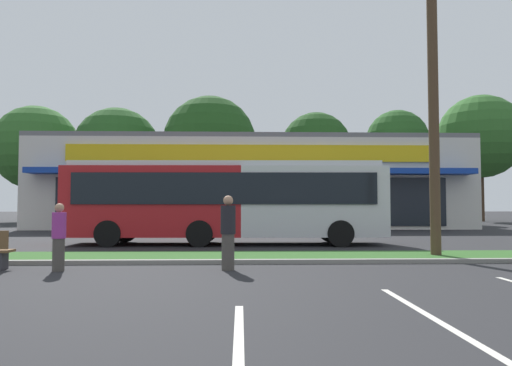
# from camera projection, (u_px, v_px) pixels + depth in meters

# --- Properties ---
(grass_median) EXTENTS (56.00, 2.20, 0.12)m
(grass_median) POSITION_uv_depth(u_px,v_px,m) (327.00, 256.00, 13.90)
(grass_median) COLOR #2D5B23
(grass_median) RESTS_ON ground_plane
(curb_lip) EXTENTS (56.00, 0.24, 0.12)m
(curb_lip) POSITION_uv_depth(u_px,v_px,m) (335.00, 261.00, 12.69)
(curb_lip) COLOR gray
(curb_lip) RESTS_ON ground_plane
(parking_stripe_0) EXTENTS (0.12, 4.80, 0.01)m
(parking_stripe_0) POSITION_uv_depth(u_px,v_px,m) (239.00, 355.00, 4.94)
(parking_stripe_0) COLOR silver
(parking_stripe_0) RESTS_ON ground_plane
(parking_stripe_1) EXTENTS (0.12, 4.80, 0.01)m
(parking_stripe_1) POSITION_uv_depth(u_px,v_px,m) (438.00, 321.00, 6.37)
(parking_stripe_1) COLOR silver
(parking_stripe_1) RESTS_ON ground_plane
(storefront_building) EXTENTS (29.30, 14.32, 6.22)m
(storefront_building) POSITION_uv_depth(u_px,v_px,m) (251.00, 185.00, 36.44)
(storefront_building) COLOR beige
(storefront_building) RESTS_ON ground_plane
(tree_far_left) EXTENTS (8.08, 8.08, 11.17)m
(tree_far_left) POSITION_uv_depth(u_px,v_px,m) (36.00, 148.00, 46.02)
(tree_far_left) COLOR #473323
(tree_far_left) RESTS_ON ground_plane
(tree_left) EXTENTS (8.08, 8.08, 10.67)m
(tree_left) POSITION_uv_depth(u_px,v_px,m) (117.00, 151.00, 44.47)
(tree_left) COLOR #473323
(tree_left) RESTS_ON ground_plane
(tree_mid_left) EXTENTS (8.36, 8.36, 11.42)m
(tree_mid_left) POSITION_uv_depth(u_px,v_px,m) (210.00, 142.00, 43.02)
(tree_mid_left) COLOR #473323
(tree_mid_left) RESTS_ON ground_plane
(tree_mid) EXTENTS (6.42, 6.42, 10.08)m
(tree_mid) POSITION_uv_depth(u_px,v_px,m) (316.00, 148.00, 43.65)
(tree_mid) COLOR #473323
(tree_mid) RESTS_ON ground_plane
(tree_mid_right) EXTENTS (5.61, 5.61, 10.18)m
(tree_mid_right) POSITION_uv_depth(u_px,v_px,m) (397.00, 141.00, 43.13)
(tree_mid_right) COLOR #473323
(tree_mid_right) RESTS_ON ground_plane
(tree_right) EXTENTS (8.05, 8.05, 12.27)m
(tree_right) POSITION_uv_depth(u_px,v_px,m) (481.00, 137.00, 46.25)
(tree_right) COLOR #473323
(tree_right) RESTS_ON ground_plane
(utility_pole) EXTENTS (3.16, 2.37, 11.09)m
(utility_pole) POSITION_uv_depth(u_px,v_px,m) (429.00, 58.00, 14.07)
(utility_pole) COLOR #4C3826
(utility_pole) RESTS_ON ground_plane
(city_bus) EXTENTS (12.50, 2.92, 3.25)m
(city_bus) POSITION_uv_depth(u_px,v_px,m) (226.00, 200.00, 18.96)
(city_bus) COLOR #AD191E
(city_bus) RESTS_ON ground_plane
(car_1) EXTENTS (4.37, 1.90, 1.49)m
(car_1) POSITION_uv_depth(u_px,v_px,m) (248.00, 220.00, 25.47)
(car_1) COLOR slate
(car_1) RESTS_ON ground_plane
(pedestrian_near_bench) EXTENTS (0.32, 0.32, 1.60)m
(pedestrian_near_bench) POSITION_uv_depth(u_px,v_px,m) (59.00, 237.00, 11.24)
(pedestrian_near_bench) COLOR #47423D
(pedestrian_near_bench) RESTS_ON ground_plane
(pedestrian_mid) EXTENTS (0.36, 0.36, 1.79)m
(pedestrian_mid) POSITION_uv_depth(u_px,v_px,m) (228.00, 233.00, 11.44)
(pedestrian_mid) COLOR #47423D
(pedestrian_mid) RESTS_ON ground_plane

